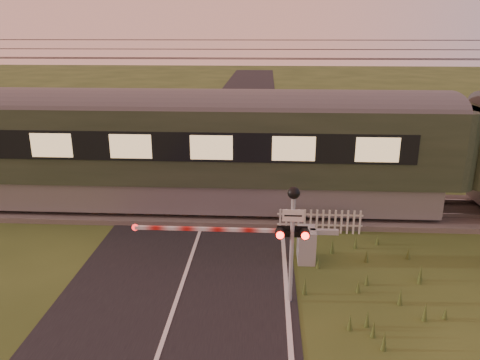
# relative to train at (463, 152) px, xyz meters

# --- Properties ---
(ground) EXTENTS (160.00, 160.00, 0.00)m
(ground) POSITION_rel_train_xyz_m (-9.02, -6.50, -2.34)
(ground) COLOR #2F4219
(ground) RESTS_ON ground
(road) EXTENTS (6.00, 140.00, 0.03)m
(road) POSITION_rel_train_xyz_m (-9.01, -6.73, -2.33)
(road) COLOR black
(road) RESTS_ON ground
(track_bed) EXTENTS (140.00, 3.40, 0.39)m
(track_bed) POSITION_rel_train_xyz_m (-9.02, 0.00, -2.28)
(track_bed) COLOR #47423D
(track_bed) RESTS_ON ground
(overhead_wires) EXTENTS (120.00, 0.62, 0.62)m
(overhead_wires) POSITION_rel_train_xyz_m (-9.02, 0.00, 3.38)
(overhead_wires) COLOR black
(overhead_wires) RESTS_ON ground
(train) EXTENTS (44.25, 3.05, 4.13)m
(train) POSITION_rel_train_xyz_m (0.00, 0.00, 0.00)
(train) COLOR slate
(train) RESTS_ON ground
(boom_gate) EXTENTS (6.00, 0.76, 1.02)m
(boom_gate) POSITION_rel_train_xyz_m (-5.93, -3.86, -1.79)
(boom_gate) COLOR gray
(boom_gate) RESTS_ON ground
(crossing_signal) EXTENTS (0.76, 0.34, 3.00)m
(crossing_signal) POSITION_rel_train_xyz_m (-6.21, -6.06, -0.28)
(crossing_signal) COLOR gray
(crossing_signal) RESTS_ON ground
(picket_fence) EXTENTS (2.81, 0.07, 0.82)m
(picket_fence) POSITION_rel_train_xyz_m (-5.06, -1.89, -1.93)
(picket_fence) COLOR silver
(picket_fence) RESTS_ON ground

